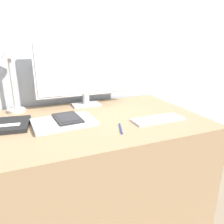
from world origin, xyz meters
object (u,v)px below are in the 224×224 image
object	(u,v)px
laptop	(64,122)
notebook	(9,125)
monitor	(85,70)
pen	(121,128)
desk_lamp	(11,74)
ereader	(67,118)
keyboard	(158,119)

from	to	relation	value
laptop	notebook	distance (m)	0.28
monitor	pen	xyz separation A→B (m)	(0.04, -0.49, -0.24)
desk_lamp	ereader	bearing A→B (deg)	-50.40
laptop	pen	xyz separation A→B (m)	(0.26, -0.18, -0.01)
keyboard	desk_lamp	bearing A→B (deg)	147.19
monitor	notebook	world-z (taller)	monitor
notebook	pen	world-z (taller)	notebook
desk_lamp	pen	xyz separation A→B (m)	(0.50, -0.52, -0.23)
monitor	desk_lamp	bearing A→B (deg)	176.56
keyboard	monitor	bearing A→B (deg)	122.53
laptop	notebook	world-z (taller)	same
keyboard	laptop	world-z (taller)	laptop
monitor	laptop	world-z (taller)	monitor
notebook	ereader	bearing A→B (deg)	-10.52
keyboard	notebook	world-z (taller)	notebook
ereader	desk_lamp	world-z (taller)	desk_lamp
monitor	notebook	distance (m)	0.59
monitor	desk_lamp	world-z (taller)	monitor
laptop	notebook	xyz separation A→B (m)	(-0.27, 0.07, -0.00)
keyboard	pen	distance (m)	0.25
laptop	desk_lamp	xyz separation A→B (m)	(-0.24, 0.34, 0.23)
ereader	notebook	bearing A→B (deg)	169.48
pen	desk_lamp	bearing A→B (deg)	133.76
monitor	notebook	size ratio (longest dim) A/B	2.66
laptop	ereader	distance (m)	0.03
ereader	desk_lamp	bearing A→B (deg)	129.60
keyboard	desk_lamp	distance (m)	0.91
desk_lamp	notebook	distance (m)	0.35
ereader	desk_lamp	distance (m)	0.46
ereader	keyboard	bearing A→B (deg)	-18.59
laptop	ereader	size ratio (longest dim) A/B	1.64
keyboard	pen	bearing A→B (deg)	-171.34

